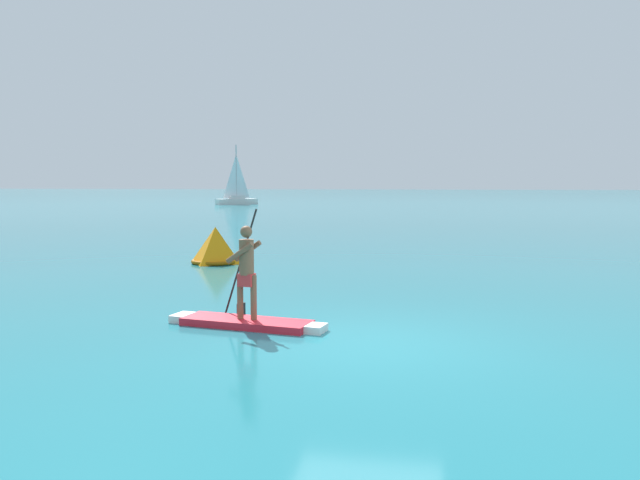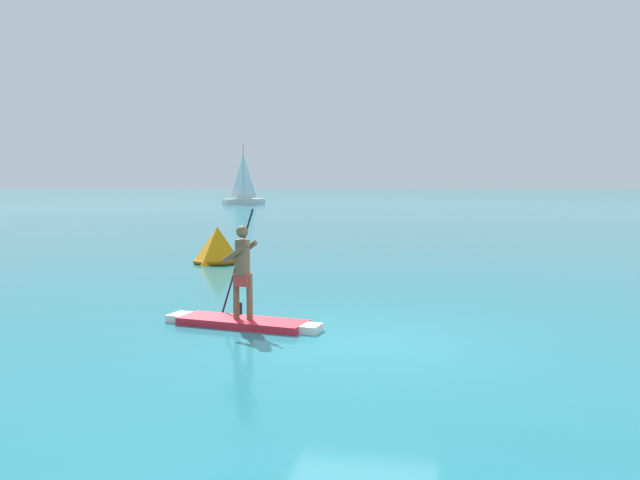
{
  "view_description": "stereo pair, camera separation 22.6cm",
  "coord_description": "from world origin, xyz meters",
  "views": [
    {
      "loc": [
        1.09,
        -9.91,
        2.53
      ],
      "look_at": [
        -1.87,
        6.09,
        1.06
      ],
      "focal_mm": 35.83,
      "sensor_mm": 36.0,
      "label": 1
    },
    {
      "loc": [
        1.32,
        -9.86,
        2.53
      ],
      "look_at": [
        -1.87,
        6.09,
        1.06
      ],
      "focal_mm": 35.83,
      "sensor_mm": 36.0,
      "label": 2
    }
  ],
  "objects": [
    {
      "name": "ground",
      "position": [
        0.0,
        0.0,
        0.0
      ],
      "size": [
        440.0,
        440.0,
        0.0
      ],
      "primitive_type": "plane",
      "color": "#1E727F"
    },
    {
      "name": "paddleboarder_mid_center",
      "position": [
        -2.21,
        0.75,
        0.34
      ],
      "size": [
        2.94,
        1.15,
        2.07
      ],
      "rotation": [
        0.0,
        0.0,
        2.97
      ],
      "color": "red",
      "rests_on": "ground"
    },
    {
      "name": "race_marker_buoy",
      "position": [
        -5.77,
        9.09,
        0.5
      ],
      "size": [
        1.53,
        1.53,
        1.14
      ],
      "color": "orange",
      "rests_on": "ground"
    },
    {
      "name": "sailboat_left_horizon",
      "position": [
        -21.73,
        60.59,
        0.91
      ],
      "size": [
        4.42,
        4.18,
        6.82
      ],
      "rotation": [
        0.0,
        0.0,
        3.88
      ],
      "color": "white",
      "rests_on": "ground"
    }
  ]
}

